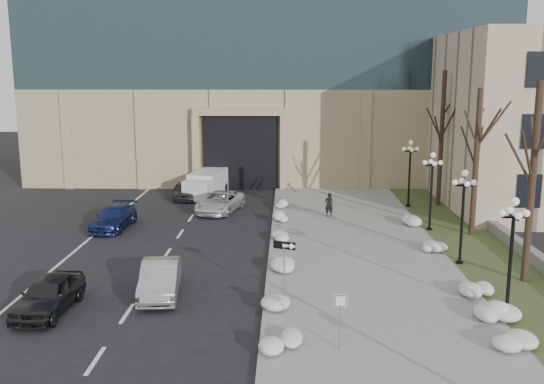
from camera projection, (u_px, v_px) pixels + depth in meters
The scene contains 31 objects.
sidewalk at pixel (358, 254), 31.42m from camera, with size 9.00×40.00×0.12m, color gray.
curb at pixel (272, 253), 31.53m from camera, with size 0.30×40.00×0.14m, color gray.
grass_strip at pixel (484, 255), 31.26m from camera, with size 4.00×40.00×0.10m, color #394723.
stone_wall at pixel (510, 240), 33.11m from camera, with size 0.50×30.00×0.70m, color gray.
car_a at pixel (49, 295), 23.87m from camera, with size 1.71×4.26×1.45m, color black.
car_b at pixel (160, 279), 25.69m from camera, with size 1.54×4.41×1.45m, color #9A9EA2.
car_c at pixel (114, 218), 36.76m from camera, with size 1.87×4.59×1.33m, color navy.
car_d at pixel (220, 202), 41.16m from camera, with size 2.29×4.96×1.38m, color white.
car_e at pixel (184, 190), 45.31m from camera, with size 1.56×3.88×1.32m, color #313036.
pedestrian at pixel (329, 205), 39.32m from camera, with size 0.57×0.38×1.57m, color black.
box_truck at pixel (207, 184), 46.62m from camera, with size 2.95×6.08×1.85m.
one_way_sign at pixel (288, 253), 24.39m from camera, with size 0.96×0.49×2.64m.
keep_sign at pixel (340, 310), 20.26m from camera, with size 0.44×0.06×2.07m.
snow_clump_b at pixel (282, 342), 20.66m from camera, with size 1.10×1.60×0.36m, color white.
snow_clump_c at pixel (272, 301), 24.37m from camera, with size 1.10×1.60×0.36m, color white.
snow_clump_d at pixel (280, 267), 28.58m from camera, with size 1.10×1.60×0.36m, color white.
snow_clump_e at pixel (276, 237), 33.91m from camera, with size 1.10×1.60×0.36m, color white.
snow_clump_f at pixel (280, 218), 38.28m from camera, with size 1.10×1.60×0.36m, color white.
snow_clump_g at pixel (281, 204), 42.20m from camera, with size 1.10×1.60×0.36m, color white.
snow_clump_h at pixel (519, 346), 20.33m from camera, with size 1.10×1.60×0.36m, color white.
snow_clump_i at pixel (476, 288), 25.80m from camera, with size 1.10×1.60×0.36m, color white.
snow_clump_j at pixel (434, 248), 31.74m from camera, with size 1.10×1.60×0.36m, color white.
snow_clump_k at pixel (416, 222), 37.28m from camera, with size 1.10×1.60×0.36m, color white.
snow_clump_l at pixel (493, 313), 23.16m from camera, with size 1.10×1.60×0.36m, color white.
lamppost_a at pixel (512, 241), 22.87m from camera, with size 1.18×1.18×4.76m.
lamppost_b at pixel (463, 204), 29.24m from camera, with size 1.18×1.18×4.76m.
lamppost_c at pixel (432, 181), 35.62m from camera, with size 1.18×1.18×4.76m.
lamppost_d at pixel (410, 164), 41.99m from camera, with size 1.18×1.18×4.76m.
tree_near at pixel (535, 155), 26.20m from camera, with size 3.20×3.20×9.00m.
tree_mid at pixel (477, 142), 34.11m from camera, with size 3.20×3.20×8.50m.
tree_far at pixel (442, 119), 41.83m from camera, with size 3.20×3.20×9.50m.
Camera 1 is at (-0.20, -16.31, 9.32)m, focal length 40.00 mm.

